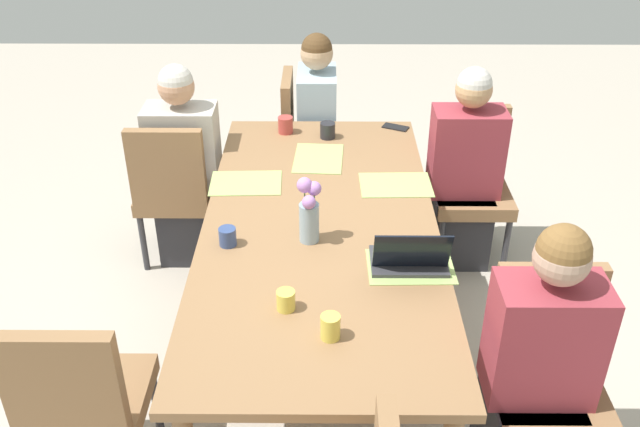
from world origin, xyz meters
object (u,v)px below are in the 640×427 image
at_px(dining_table, 320,234).
at_px(person_far_left_near, 463,179).
at_px(person_near_right_near, 186,176).
at_px(chair_near_right_far, 81,398).
at_px(chair_far_left_near, 471,177).
at_px(chair_far_left_mid, 546,367).
at_px(phone_black, 396,127).
at_px(laptop_far_left_mid, 410,258).
at_px(person_head_left_left_far, 317,135).
at_px(flower_vase, 309,211).
at_px(coffee_mug_far_left, 330,327).
at_px(person_far_left_mid, 537,375).
at_px(coffee_mug_centre_right, 228,237).
at_px(chair_near_right_near, 174,186).
at_px(coffee_mug_near_left, 286,125).
at_px(chair_head_left_left_far, 306,135).
at_px(coffee_mug_near_right, 328,130).
at_px(coffee_mug_centre_left, 286,300).

xyz_separation_m(dining_table, person_far_left_near, (-0.81, 0.82, -0.14)).
bearing_deg(person_near_right_near, chair_near_right_far, -3.42).
bearing_deg(chair_far_left_near, dining_table, -44.88).
bearing_deg(chair_far_left_mid, phone_black, -165.68).
xyz_separation_m(chair_far_left_near, laptop_far_left_mid, (1.23, -0.50, 0.27)).
relative_size(person_head_left_left_far, flower_vase, 3.94).
height_order(flower_vase, coffee_mug_far_left, flower_vase).
relative_size(person_far_left_near, person_near_right_near, 1.00).
relative_size(person_far_left_mid, chair_near_right_far, 1.33).
height_order(laptop_far_left_mid, coffee_mug_centre_right, laptop_far_left_mid).
bearing_deg(dining_table, person_far_left_mid, 47.16).
distance_m(dining_table, chair_near_right_near, 1.15).
xyz_separation_m(chair_far_left_mid, coffee_mug_near_left, (-1.70, -1.10, 0.28)).
bearing_deg(dining_table, person_near_right_near, -136.96).
bearing_deg(dining_table, chair_far_left_near, 135.12).
bearing_deg(chair_near_right_near, person_far_left_near, 91.49).
bearing_deg(person_near_right_near, coffee_mug_centre_right, 20.41).
distance_m(person_far_left_near, person_near_right_near, 1.60).
relative_size(chair_near_right_far, coffee_mug_far_left, 9.29).
distance_m(chair_far_left_near, coffee_mug_centre_right, 1.69).
relative_size(dining_table, chair_near_right_far, 2.58).
relative_size(chair_near_right_near, coffee_mug_near_left, 9.33).
bearing_deg(person_near_right_near, person_far_left_mid, 45.08).
height_order(chair_near_right_far, phone_black, chair_near_right_far).
xyz_separation_m(person_far_left_near, laptop_far_left_mid, (1.16, -0.44, 0.25)).
relative_size(person_near_right_near, coffee_mug_far_left, 12.34).
bearing_deg(chair_near_right_far, person_near_right_near, 176.58).
xyz_separation_m(chair_far_left_mid, chair_head_left_left_far, (-2.17, -1.00, 0.00)).
bearing_deg(chair_head_left_left_far, coffee_mug_near_right, 14.77).
relative_size(chair_near_right_near, phone_black, 6.00).
relative_size(chair_near_right_near, coffee_mug_far_left, 9.29).
bearing_deg(coffee_mug_near_left, coffee_mug_centre_left, 2.83).
relative_size(chair_near_right_far, phone_black, 6.00).
height_order(person_head_left_left_far, coffee_mug_near_left, person_head_left_left_far).
relative_size(chair_near_right_near, laptop_far_left_mid, 2.81).
distance_m(person_near_right_near, flower_vase, 1.28).
height_order(chair_far_left_mid, coffee_mug_near_right, chair_far_left_mid).
distance_m(coffee_mug_near_left, phone_black, 0.65).
bearing_deg(person_head_left_left_far, person_near_right_near, -53.01).
distance_m(person_far_left_mid, phone_black, 1.90).
xyz_separation_m(person_far_left_near, phone_black, (-0.26, -0.38, 0.21)).
height_order(person_far_left_near, coffee_mug_near_left, person_far_left_near).
xyz_separation_m(dining_table, person_near_right_near, (-0.84, -0.78, -0.14)).
distance_m(person_far_left_mid, chair_near_right_near, 2.27).
distance_m(person_head_left_left_far, coffee_mug_centre_right, 1.65).
relative_size(chair_near_right_far, coffee_mug_near_left, 9.33).
bearing_deg(laptop_far_left_mid, coffee_mug_centre_left, -60.84).
bearing_deg(coffee_mug_centre_right, coffee_mug_near_right, 158.46).
bearing_deg(person_far_left_mid, chair_far_left_mid, 141.24).
height_order(chair_near_right_near, coffee_mug_near_left, chair_near_right_near).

